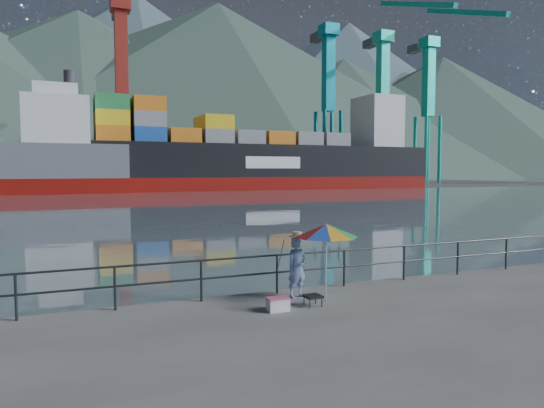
{
  "coord_description": "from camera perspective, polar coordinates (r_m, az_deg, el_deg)",
  "views": [
    {
      "loc": [
        -3.83,
        -9.67,
        3.19
      ],
      "look_at": [
        2.63,
        6.0,
        2.0
      ],
      "focal_mm": 32.0,
      "sensor_mm": 36.0,
      "label": 1
    }
  ],
  "objects": [
    {
      "name": "port_cranes",
      "position": [
        100.75,
        -2.03,
        11.3
      ],
      "size": [
        116.0,
        28.0,
        38.4
      ],
      "color": "#B63A23",
      "rests_on": "ground"
    },
    {
      "name": "cooler_bag",
      "position": [
        11.21,
        0.69,
        -11.77
      ],
      "size": [
        0.49,
        0.33,
        0.28
      ],
      "primitive_type": "cube",
      "rotation": [
        0.0,
        0.0,
        -0.02
      ],
      "color": "silver",
      "rests_on": "ground"
    },
    {
      "name": "folding_stool",
      "position": [
        11.63,
        4.83,
        -11.22
      ],
      "size": [
        0.4,
        0.4,
        0.26
      ],
      "color": "black",
      "rests_on": "ground"
    },
    {
      "name": "harbor_water",
      "position": [
        139.76,
        -20.85,
        2.43
      ],
      "size": [
        500.0,
        280.0,
        0.0
      ],
      "primitive_type": "cube",
      "color": "slate",
      "rests_on": "ground"
    },
    {
      "name": "mountains",
      "position": [
        223.91,
        -11.45,
        12.23
      ],
      "size": [
        600.0,
        332.8,
        80.0
      ],
      "color": "#385147",
      "rests_on": "ground"
    },
    {
      "name": "guardrail",
      "position": [
        12.29,
        -3.75,
        -8.53
      ],
      "size": [
        22.0,
        0.06,
        1.03
      ],
      "color": "#2D3033",
      "rests_on": "ground"
    },
    {
      "name": "beach_umbrella",
      "position": [
        11.74,
        6.4,
        -3.13
      ],
      "size": [
        2.0,
        2.0,
        1.9
      ],
      "color": "white",
      "rests_on": "ground"
    },
    {
      "name": "far_dock",
      "position": [
        103.64,
        -14.73,
        2.11
      ],
      "size": [
        200.0,
        40.0,
        0.4
      ],
      "primitive_type": "cube",
      "color": "#514F4C",
      "rests_on": "ground"
    },
    {
      "name": "container_stacks",
      "position": [
        109.91,
        -2.16,
        3.58
      ],
      "size": [
        58.0,
        8.4,
        7.8
      ],
      "color": "#267F3F",
      "rests_on": "ground"
    },
    {
      "name": "container_ship",
      "position": [
        88.36,
        -0.18,
        5.69
      ],
      "size": [
        64.47,
        10.74,
        18.1
      ],
      "color": "maroon",
      "rests_on": "ground"
    },
    {
      "name": "fishing_rod",
      "position": [
        13.17,
        1.01,
        -9.99
      ],
      "size": [
        0.48,
        1.53,
        1.12
      ],
      "primitive_type": "cylinder",
      "rotation": [
        0.96,
        0.0,
        -0.29
      ],
      "color": "black",
      "rests_on": "ground"
    },
    {
      "name": "ground",
      "position": [
        8.03,
        9.14,
        -21.38
      ],
      "size": [
        24.0,
        11.0,
        0.5
      ],
      "primitive_type": "cube",
      "color": "#63605E",
      "rests_on": "ground"
    },
    {
      "name": "fisherman",
      "position": [
        12.21,
        2.96,
        -7.47
      ],
      "size": [
        0.62,
        0.48,
        1.52
      ],
      "primitive_type": "imported",
      "rotation": [
        0.0,
        0.0,
        0.22
      ],
      "color": "#1B4099",
      "rests_on": "ground"
    }
  ]
}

